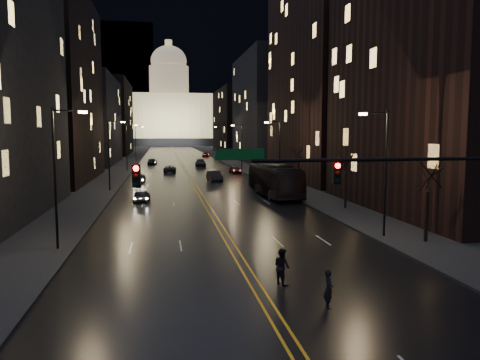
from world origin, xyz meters
name	(u,v)px	position (x,y,z in m)	size (l,w,h in m)	color
ground	(261,295)	(0.00, 0.00, 0.00)	(900.00, 900.00, 0.00)	black
road	(176,155)	(0.00, 130.00, 0.01)	(20.00, 320.00, 0.02)	black
sidewalk_left	(131,155)	(-14.00, 130.00, 0.08)	(8.00, 320.00, 0.16)	black
sidewalk_right	(220,155)	(14.00, 130.00, 0.08)	(8.00, 320.00, 0.16)	black
center_line	(176,155)	(0.00, 130.00, 0.03)	(0.62, 320.00, 0.01)	orange
building_left_mid	(48,88)	(-21.00, 54.00, 14.00)	(12.00, 30.00, 28.00)	black
building_left_far	(89,121)	(-21.00, 92.00, 10.00)	(12.00, 34.00, 20.00)	black
building_left_dist	(111,118)	(-21.00, 140.00, 12.00)	(12.00, 40.00, 24.00)	black
building_right_near	(438,83)	(21.00, 20.00, 12.00)	(12.00, 26.00, 24.00)	black
building_right_tall	(327,57)	(21.00, 50.00, 19.00)	(12.00, 30.00, 38.00)	black
building_right_mid	(267,109)	(21.00, 92.00, 13.00)	(12.00, 34.00, 26.00)	black
building_right_dist	(236,122)	(21.00, 140.00, 11.00)	(12.00, 40.00, 22.00)	black
mountain_ridge	(214,63)	(40.00, 380.00, 65.00)	(520.00, 60.00, 130.00)	black
capitol	(170,115)	(0.00, 250.00, 17.15)	(90.00, 50.00, 58.50)	black
traffic_signal	(385,183)	(5.91, 0.00, 5.10)	(17.29, 0.45, 7.00)	black
streetlamp_right_near	(383,166)	(10.81, 10.00, 5.08)	(2.13, 0.25, 9.00)	black
streetlamp_left_near	(58,171)	(-10.81, 10.00, 5.08)	(2.13, 0.25, 9.00)	black
streetlamp_right_mid	(278,150)	(10.81, 40.00, 5.08)	(2.13, 0.25, 9.00)	black
streetlamp_left_mid	(110,151)	(-10.81, 40.00, 5.08)	(2.13, 0.25, 9.00)	black
streetlamp_right_far	(241,144)	(10.81, 70.00, 5.08)	(2.13, 0.25, 9.00)	black
streetlamp_left_far	(128,145)	(-10.81, 70.00, 5.08)	(2.13, 0.25, 9.00)	black
streetlamp_right_dist	(222,141)	(10.81, 100.00, 5.08)	(2.13, 0.25, 9.00)	black
streetlamp_left_dist	(136,141)	(-10.81, 100.00, 5.08)	(2.13, 0.25, 9.00)	black
tree_right_near	(428,177)	(13.00, 8.00, 4.53)	(2.40, 2.40, 6.65)	black
tree_right_mid	(346,163)	(13.00, 22.00, 4.53)	(2.40, 2.40, 6.65)	black
tree_right_far	(298,155)	(13.00, 38.00, 4.53)	(2.40, 2.40, 6.65)	black
bus	(274,180)	(8.50, 32.61, 1.89)	(3.17, 13.55, 3.77)	black
oncoming_car_a	(142,196)	(-6.65, 29.88, 0.69)	(1.63, 4.04, 1.38)	black
oncoming_car_b	(139,179)	(-7.80, 48.91, 0.67)	(1.42, 4.07, 1.34)	black
oncoming_car_c	(170,169)	(-3.07, 66.82, 0.66)	(2.18, 4.73, 1.32)	black
oncoming_car_d	(152,161)	(-6.72, 88.57, 0.70)	(1.96, 4.82, 1.40)	black
receding_car_a	(214,176)	(3.30, 49.30, 0.81)	(1.71, 4.89, 1.61)	black
receding_car_b	(235,170)	(8.41, 61.82, 0.69)	(1.64, 4.07, 1.39)	black
receding_car_c	(200,163)	(3.69, 80.19, 0.77)	(2.17, 5.34, 1.55)	black
receding_car_d	(206,155)	(8.50, 119.90, 0.62)	(2.07, 4.48, 1.24)	black
pedestrian_a	(329,289)	(2.49, -2.00, 0.84)	(0.61, 0.40, 1.67)	black
pedestrian_b	(282,266)	(1.32, 1.34, 0.91)	(0.89, 0.49, 1.82)	black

